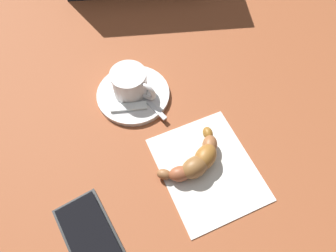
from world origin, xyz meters
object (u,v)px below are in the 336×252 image
espresso_cup (130,83)px  croissant (198,160)px  napkin (208,169)px  saucer (133,95)px  cell_phone (90,236)px  teaspoon (134,90)px  sugar_packet (129,107)px

espresso_cup → croissant: (0.19, 0.05, -0.02)m
espresso_cup → napkin: (0.21, 0.06, -0.03)m
saucer → cell_phone: same height
saucer → cell_phone: size_ratio=1.01×
espresso_cup → cell_phone: 0.28m
espresso_cup → teaspoon: size_ratio=0.67×
espresso_cup → napkin: size_ratio=0.46×
saucer → espresso_cup: espresso_cup is taller
teaspoon → sugar_packet: bearing=-37.0°
espresso_cup → napkin: espresso_cup is taller
croissant → espresso_cup: bearing=-166.2°
teaspoon → sugar_packet: 0.04m
espresso_cup → sugar_packet: espresso_cup is taller
espresso_cup → croissant: 0.20m
napkin → croissant: bearing=-135.4°
sugar_packet → teaspoon: bearing=71.6°
espresso_cup → teaspoon: 0.02m
napkin → sugar_packet: bearing=-154.7°
saucer → napkin: (0.20, 0.06, -0.00)m
espresso_cup → croissant: espresso_cup is taller
teaspoon → cell_phone: size_ratio=0.93×
saucer → espresso_cup: bearing=-171.3°
teaspoon → sugar_packet: size_ratio=1.90×
cell_phone → sugar_packet: bearing=144.4°
saucer → teaspoon: (-0.00, 0.00, 0.01)m
napkin → cell_phone: (0.02, -0.22, 0.00)m
saucer → espresso_cup: (-0.01, -0.00, 0.03)m
espresso_cup → cell_phone: size_ratio=0.63×
napkin → croissant: croissant is taller
croissant → cell_phone: size_ratio=0.93×
teaspoon → cell_phone: (0.23, -0.16, -0.01)m
sugar_packet → cell_phone: 0.24m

